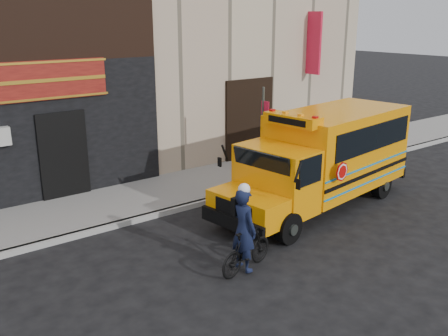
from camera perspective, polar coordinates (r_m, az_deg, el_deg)
The scene contains 7 objects.
ground at distance 13.05m, azimuth 4.54°, elevation -7.38°, with size 120.00×120.00×0.00m, color black.
curb at distance 14.92m, azimuth -2.05°, elevation -3.83°, with size 40.00×0.20×0.15m, color gray.
sidewalk at distance 16.10m, azimuth -5.11°, elevation -2.31°, with size 40.00×3.00×0.15m, color gray.
school_bus at distance 14.73m, azimuth 11.42°, elevation 1.43°, with size 7.13×3.06×2.92m.
sign_pole at distance 15.42m, azimuth 4.47°, elevation 3.66°, with size 0.08×0.29×3.34m.
bicycle at distance 11.02m, azimuth 2.61°, elevation -9.34°, with size 0.46×1.61×0.97m, color black.
cyclist at distance 10.80m, azimuth 2.25°, elevation -7.28°, with size 0.68×0.45×1.87m, color black.
Camera 1 is at (-7.93, -8.88, 5.36)m, focal length 40.00 mm.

